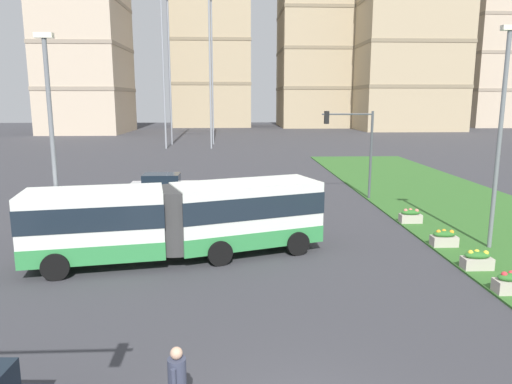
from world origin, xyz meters
name	(u,v)px	position (x,y,z in m)	size (l,w,h in m)	color
articulated_bus	(179,219)	(-3.56, 10.69, 1.65)	(11.95, 5.46, 3.00)	silver
car_white_van	(163,186)	(-6.04, 23.17, 0.75)	(4.42, 2.07, 1.58)	silver
pedestrian_crossing	(177,382)	(-2.44, 0.30, 1.00)	(0.36, 0.57, 1.74)	#4C4238
flower_planter_2	(512,283)	(7.85, 6.40, 0.43)	(1.10, 0.56, 0.74)	#B7AD9E
flower_planter_3	(477,260)	(7.85, 8.69, 0.43)	(1.10, 0.56, 0.74)	#B7AD9E
flower_planter_4	(444,238)	(7.85, 11.57, 0.43)	(1.10, 0.56, 0.74)	#B7AD9E
flower_planter_5	(411,216)	(7.85, 15.63, 0.43)	(1.10, 0.56, 0.74)	#B7AD9E
traffic_light_far_right	(355,139)	(6.37, 22.00, 3.91)	(3.31, 0.28, 5.69)	#474C51
streetlight_left	(52,138)	(-8.50, 11.07, 4.89)	(0.70, 0.28, 8.89)	slate
streetlight_median	(500,131)	(9.75, 11.31, 5.10)	(0.70, 0.28, 9.31)	slate
apartment_tower_west	(83,27)	(-30.00, 88.48, 20.04)	(14.95, 18.83, 40.03)	#C6B299
apartment_tower_westcentre	(212,44)	(-6.53, 110.77, 19.45)	(18.27, 16.20, 38.86)	tan
apartment_tower_centre	(326,34)	(20.63, 109.06, 21.69)	(22.06, 19.79, 43.33)	tan
apartment_tower_eastcentre	(412,3)	(35.52, 94.02, 26.02)	(20.92, 16.06, 51.99)	tan
apartment_tower_east	(506,39)	(63.88, 107.87, 20.68)	(20.49, 17.70, 41.32)	#C6B299
transmission_pylon	(187,5)	(-7.41, 58.56, 18.71)	(9.00, 6.24, 34.51)	gray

